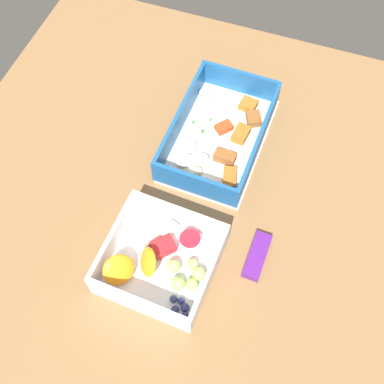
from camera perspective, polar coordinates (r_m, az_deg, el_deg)
name	(u,v)px	position (r cm, az deg, el deg)	size (l,w,h in cm)	color
table_surface	(192,213)	(72.43, 0.00, -2.56)	(80.00, 80.00, 2.00)	brown
pasta_container	(219,135)	(76.95, 3.21, 6.73)	(22.29, 14.16, 5.20)	white
fruit_bowl	(161,260)	(66.51, -3.69, -8.09)	(14.96, 15.31, 5.05)	white
candy_bar	(257,256)	(68.50, 7.72, -7.51)	(7.00, 2.40, 1.20)	#51197A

